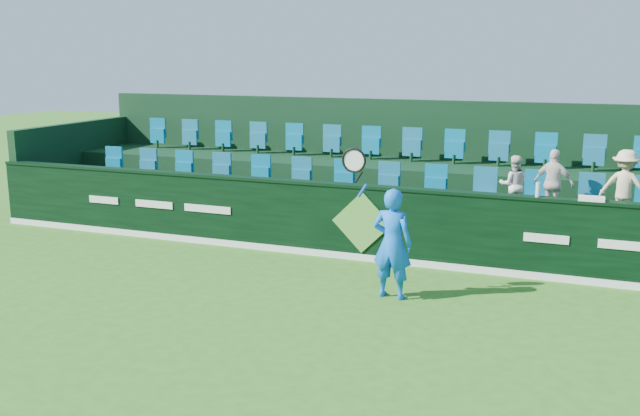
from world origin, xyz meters
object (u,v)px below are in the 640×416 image
at_px(tennis_player, 392,242).
at_px(towel, 592,199).
at_px(spectator_middle, 553,183).
at_px(spectator_right, 625,186).
at_px(spectator_left, 514,185).
at_px(drinks_bottle, 538,190).

xyz_separation_m(tennis_player, towel, (2.72, 1.79, 0.53)).
height_order(tennis_player, spectator_middle, tennis_player).
height_order(spectator_middle, spectator_right, spectator_right).
relative_size(tennis_player, towel, 5.98).
bearing_deg(spectator_middle, towel, 135.91).
distance_m(tennis_player, spectator_right, 4.38).
bearing_deg(tennis_player, spectator_left, 64.13).
distance_m(towel, drinks_bottle, 0.82).
relative_size(tennis_player, drinks_bottle, 9.95).
relative_size(spectator_right, drinks_bottle, 5.29).
xyz_separation_m(spectator_left, spectator_right, (1.81, 0.00, 0.09)).
bearing_deg(spectator_middle, drinks_bottle, 97.34).
distance_m(spectator_middle, spectator_right, 1.14).
xyz_separation_m(spectator_left, drinks_bottle, (0.50, -1.12, 0.14)).
xyz_separation_m(spectator_right, drinks_bottle, (-1.32, -1.12, 0.05)).
relative_size(tennis_player, spectator_left, 2.21).
bearing_deg(spectator_right, towel, 76.57).
height_order(spectator_left, spectator_middle, spectator_middle).
xyz_separation_m(spectator_middle, towel, (0.64, -1.12, -0.02)).
bearing_deg(drinks_bottle, spectator_right, 40.40).
xyz_separation_m(tennis_player, spectator_left, (1.41, 2.91, 0.47)).
relative_size(spectator_left, spectator_right, 0.85).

